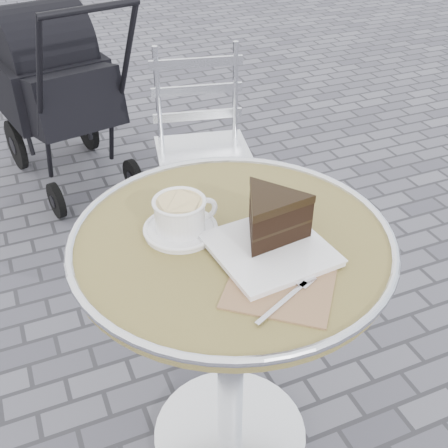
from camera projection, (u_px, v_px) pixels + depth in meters
name	position (u px, v px, depth m)	size (l,w,h in m)	color
ground	(230.00, 437.00, 1.65)	(80.00, 80.00, 0.00)	#5C5C65
cafe_table	(231.00, 293.00, 1.32)	(0.72, 0.72, 0.74)	silver
cappuccino_set	(181.00, 218.00, 1.22)	(0.17, 0.16, 0.08)	white
cake_plate_set	(272.00, 225.00, 1.17)	(0.30, 0.39, 0.12)	#916A4F
bistro_chair	(200.00, 127.00, 2.22)	(0.43, 0.43, 0.80)	silver
baby_stroller	(58.00, 95.00, 2.66)	(0.58, 0.98, 0.95)	black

